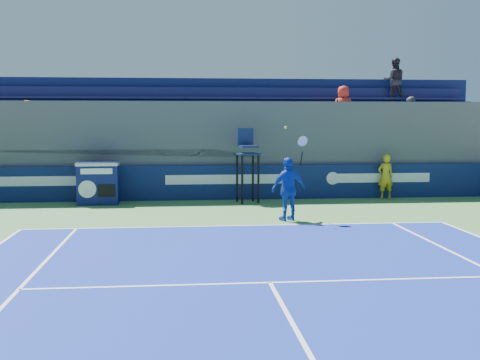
{
  "coord_description": "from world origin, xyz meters",
  "views": [
    {
      "loc": [
        -1.49,
        -3.42,
        2.76
      ],
      "look_at": [
        0.0,
        11.5,
        1.25
      ],
      "focal_mm": 45.0,
      "sensor_mm": 36.0,
      "label": 1
    }
  ],
  "objects": [
    {
      "name": "match_clock",
      "position": [
        -4.15,
        16.34,
        0.74
      ],
      "size": [
        1.33,
        0.74,
        1.4
      ],
      "color": "#101653",
      "rests_on": "ground"
    },
    {
      "name": "stadium_seating",
      "position": [
        0.03,
        19.15,
        1.84
      ],
      "size": [
        21.0,
        4.05,
        5.22
      ],
      "color": "#4C4C51",
      "rests_on": "ground"
    },
    {
      "name": "ball_person",
      "position": [
        5.61,
        16.76,
        0.78
      ],
      "size": [
        0.6,
        0.42,
        1.55
      ],
      "primitive_type": "imported",
      "rotation": [
        0.0,
        0.0,
        3.23
      ],
      "color": "gold",
      "rests_on": "apron"
    },
    {
      "name": "tennis_player",
      "position": [
        1.44,
        12.59,
        0.88
      ],
      "size": [
        1.1,
        0.74,
        2.57
      ],
      "color": "#1643B4",
      "rests_on": "apron"
    },
    {
      "name": "back_hoarding",
      "position": [
        0.0,
        17.1,
        0.6
      ],
      "size": [
        20.4,
        0.21,
        1.2
      ],
      "color": "#0D1A49",
      "rests_on": "ground"
    },
    {
      "name": "umpire_chair",
      "position": [
        0.72,
        16.29,
        1.53
      ],
      "size": [
        0.83,
        0.83,
        2.48
      ],
      "color": "black",
      "rests_on": "ground"
    }
  ]
}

